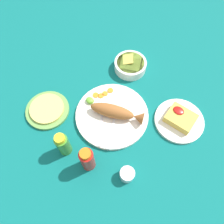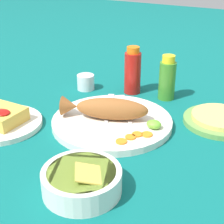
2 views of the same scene
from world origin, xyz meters
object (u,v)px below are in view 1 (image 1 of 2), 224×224
Objects in this scene: side_plate_fries at (179,121)px; guacamole_bowl at (130,65)px; tortilla_plate at (48,110)px; fried_fish at (116,112)px; salt_cup at (127,175)px; hot_sauce_bottle_red at (87,159)px; fork_near at (112,131)px; fork_far at (101,129)px; hot_sauce_bottle_green at (63,144)px; main_plate at (112,115)px.

guacamole_bowl is (0.34, -0.12, 0.02)m from side_plate_fries.
tortilla_plate is at bearing 68.38° from guacamole_bowl.
fried_fish reaches higher than salt_cup.
side_plate_fries is 1.11× the size of tortilla_plate.
hot_sauce_bottle_red reaches higher than salt_cup.
hot_sauce_bottle_red is 0.52m from guacamole_bowl.
fork_near is 0.05m from fork_far.
guacamole_bowl reaches higher than side_plate_fries.
hot_sauce_bottle_red is 0.79× the size of tortilla_plate.
fried_fish is 1.56× the size of hot_sauce_bottle_red.
hot_sauce_bottle_green is at bearing -57.84° from fork_far.
fried_fish is at bearing 110.87° from guacamole_bowl.
fork_near is at bearing 92.22° from fried_fish.
fork_near is 1.11× the size of guacamole_bowl.
tortilla_plate is at bearing -14.86° from hot_sauce_bottle_red.
hot_sauce_bottle_green reaches higher than salt_cup.
side_plate_fries is (-0.25, -0.15, -0.00)m from main_plate.
guacamole_bowl is (0.28, -0.45, 0.01)m from salt_cup.
salt_cup is 0.36× the size of guacamole_bowl.
main_plate is 0.04m from fried_fish.
hot_sauce_bottle_green is 0.72× the size of tortilla_plate.
fork_near and fork_far have the same top height.
guacamole_bowl is (0.13, -0.34, 0.01)m from fork_near.
main_plate is 1.85× the size of fork_near.
hot_sauce_bottle_red reaches higher than fork_far.
fried_fish is 1.37× the size of fork_near.
fried_fish is (-0.02, -0.01, 0.04)m from main_plate.
fried_fish reaches higher than fork_far.
fork_near is at bearing -87.75° from hot_sauce_bottle_red.
hot_sauce_bottle_green is 0.50m from side_plate_fries.
side_plate_fries and tortilla_plate have the same top height.
hot_sauce_bottle_green is (0.08, 0.24, 0.02)m from fried_fish.
main_plate is 0.29m from tortilla_plate.
side_plate_fries is 0.59m from tortilla_plate.
fork_far is 0.34m from side_plate_fries.
main_plate is 0.08m from fork_near.
salt_cup is at bearing 122.45° from guacamole_bowl.
fried_fish is at bearing -149.81° from tortilla_plate.
tortilla_plate is at bearing -99.84° from fork_near.
fork_far is 1.02× the size of guacamole_bowl.
side_plate_fries is (-0.20, -0.38, -0.07)m from hot_sauce_bottle_red.
hot_sauce_bottle_green reaches higher than guacamole_bowl.
guacamole_bowl is (0.08, -0.27, 0.02)m from main_plate.
tortilla_plate is (0.25, 0.15, -0.00)m from main_plate.
guacamole_bowl is 0.81× the size of tortilla_plate.
guacamole_bowl reaches higher than tortilla_plate.
tortilla_plate is (0.30, 0.08, -0.01)m from fork_near.
salt_cup is 0.33m from side_plate_fries.
side_plate_fries is 0.36m from guacamole_bowl.
main_plate is 2.05× the size of guacamole_bowl.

